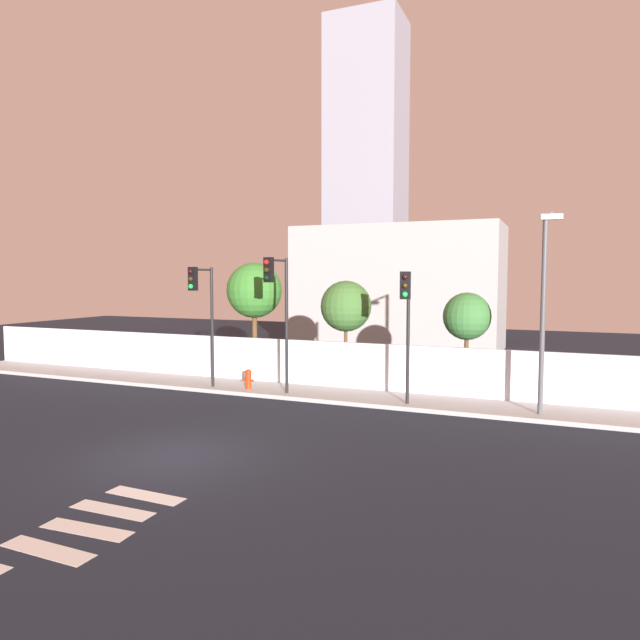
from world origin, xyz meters
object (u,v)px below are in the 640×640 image
Objects in this scene: traffic_light_left at (277,296)px; fire_hydrant at (248,378)px; roadside_tree_midleft at (346,306)px; traffic_light_right at (407,309)px; roadside_tree_midright at (467,317)px; street_lamp_curbside at (544,299)px; traffic_light_center at (202,301)px; roadside_tree_leftmost at (254,291)px.

traffic_light_left is 6.58× the size of fire_hydrant.
traffic_light_left is at bearing -110.86° from roadside_tree_midleft.
roadside_tree_midleft is at bearing 69.14° from traffic_light_left.
traffic_light_right is 1.16× the size of roadside_tree_midright.
street_lamp_curbside is 11.26m from fire_hydrant.
street_lamp_curbside is at bearing 2.38° from traffic_light_center.
roadside_tree_leftmost is 9.33m from roadside_tree_midright.
traffic_light_left is 1.16× the size of roadside_tree_midleft.
street_lamp_curbside is 8.09× the size of fire_hydrant.
traffic_light_left reaches higher than roadside_tree_midright.
roadside_tree_midright is (7.95, 2.90, 2.46)m from fire_hydrant.
street_lamp_curbside is (4.25, 0.55, 0.38)m from traffic_light_right.
fire_hydrant is (1.63, 0.72, -3.06)m from traffic_light_center.
street_lamp_curbside reaches higher than traffic_light_center.
street_lamp_curbside is at bearing 3.03° from traffic_light_left.
traffic_light_center is at bearing -156.25° from fire_hydrant.
traffic_light_left is at bearing -150.41° from roadside_tree_midright.
roadside_tree_midleft is (4.64, 3.61, -0.31)m from traffic_light_center.
roadside_tree_leftmost reaches higher than fire_hydrant.
traffic_light_center is 12.40m from street_lamp_curbside.
fire_hydrant is at bearing 23.75° from traffic_light_center.
traffic_light_center is at bearing -159.34° from roadside_tree_midright.
traffic_light_right is 7.17m from fire_hydrant.
traffic_light_center reaches higher than roadside_tree_midright.
traffic_light_left is at bearing 179.20° from traffic_light_right.
roadside_tree_midleft is (-3.50, 3.65, -0.17)m from traffic_light_right.
roadside_tree_midleft is at bearing 43.90° from fire_hydrant.
traffic_light_left reaches higher than traffic_light_right.
traffic_light_right reaches higher than roadside_tree_midright.
fire_hydrant is 0.18× the size of roadside_tree_midleft.
traffic_light_left is 3.28m from traffic_light_center.
roadside_tree_midright is at bearing 20.02° from fire_hydrant.
traffic_light_left is 1.29× the size of roadside_tree_midright.
traffic_light_right is (4.86, -0.07, -0.35)m from traffic_light_left.
traffic_light_left is 1.12× the size of traffic_light_right.
traffic_light_center is 3.64m from roadside_tree_leftmost.
traffic_light_left reaches higher than roadside_tree_midleft.
roadside_tree_midleft is at bearing 0.00° from roadside_tree_leftmost.
traffic_light_center is 1.09× the size of roadside_tree_midleft.
traffic_light_center reaches higher than fire_hydrant.
roadside_tree_midleft reaches higher than roadside_tree_midright.
roadside_tree_midright is at bearing 68.38° from traffic_light_right.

